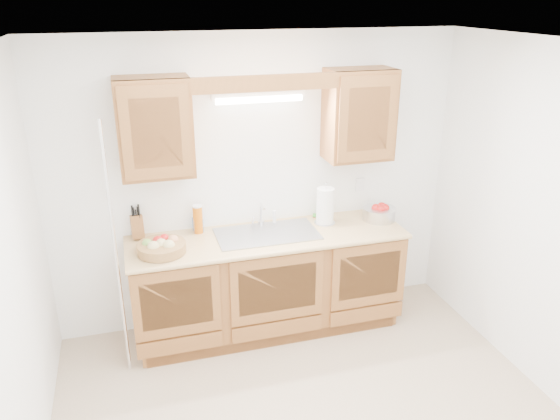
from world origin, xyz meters
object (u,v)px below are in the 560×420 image
object	(u,v)px
knife_block	(137,226)
fruit_basket	(161,246)
paper_towel	(325,206)
apple_bowl	(379,213)

from	to	relation	value
knife_block	fruit_basket	bearing A→B (deg)	-69.00
knife_block	paper_towel	world-z (taller)	paper_towel
paper_towel	apple_bowl	distance (m)	0.50
knife_block	apple_bowl	distance (m)	2.07
fruit_basket	knife_block	size ratio (longest dim) A/B	1.76
paper_towel	apple_bowl	world-z (taller)	paper_towel
knife_block	paper_towel	xyz separation A→B (m)	(1.57, -0.15, 0.06)
fruit_basket	apple_bowl	world-z (taller)	apple_bowl
apple_bowl	paper_towel	bearing A→B (deg)	174.22
knife_block	paper_towel	size ratio (longest dim) A/B	0.74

